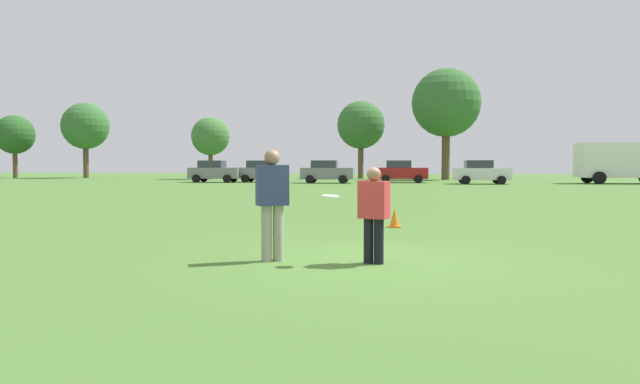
% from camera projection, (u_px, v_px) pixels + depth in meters
% --- Properties ---
extents(ground_plane, '(160.32, 160.32, 0.00)m').
position_uv_depth(ground_plane, '(368.00, 260.00, 9.49)').
color(ground_plane, '#47702D').
extents(player_thrower, '(0.58, 0.47, 1.80)m').
position_uv_depth(player_thrower, '(272.00, 198.00, 9.40)').
color(player_thrower, gray).
rests_on(player_thrower, ground).
extents(player_defender, '(0.51, 0.39, 1.53)m').
position_uv_depth(player_defender, '(374.00, 210.00, 9.17)').
color(player_defender, black).
rests_on(player_defender, ground).
extents(frisbee, '(0.27, 0.27, 0.05)m').
position_uv_depth(frisbee, '(330.00, 196.00, 9.09)').
color(frisbee, white).
extents(traffic_cone, '(0.32, 0.32, 0.48)m').
position_uv_depth(traffic_cone, '(395.00, 218.00, 14.42)').
color(traffic_cone, '#D8590C').
rests_on(traffic_cone, ground).
extents(parked_car_near_left, '(4.26, 2.32, 1.82)m').
position_uv_depth(parked_car_near_left, '(214.00, 171.00, 48.50)').
color(parked_car_near_left, slate).
rests_on(parked_car_near_left, ground).
extents(parked_car_mid_left, '(4.26, 2.32, 1.82)m').
position_uv_depth(parked_car_mid_left, '(262.00, 171.00, 48.94)').
color(parked_car_mid_left, slate).
rests_on(parked_car_mid_left, ground).
extents(parked_car_center, '(4.26, 2.32, 1.82)m').
position_uv_depth(parked_car_center, '(327.00, 172.00, 46.64)').
color(parked_car_center, slate).
rests_on(parked_car_center, ground).
extents(parked_car_mid_right, '(4.26, 2.32, 1.82)m').
position_uv_depth(parked_car_mid_right, '(401.00, 171.00, 47.66)').
color(parked_car_mid_right, maroon).
rests_on(parked_car_mid_right, ground).
extents(parked_car_near_right, '(4.26, 2.32, 1.82)m').
position_uv_depth(parked_car_near_right, '(481.00, 172.00, 44.50)').
color(parked_car_near_right, silver).
rests_on(parked_car_near_right, ground).
extents(box_truck, '(8.57, 3.19, 3.18)m').
position_uv_depth(box_truck, '(632.00, 161.00, 45.26)').
color(box_truck, white).
rests_on(box_truck, ground).
extents(tree_west_oak, '(4.14, 4.14, 6.73)m').
position_uv_depth(tree_west_oak, '(14.00, 135.00, 62.20)').
color(tree_west_oak, brown).
rests_on(tree_west_oak, ground).
extents(tree_west_maple, '(5.00, 5.00, 8.13)m').
position_uv_depth(tree_west_maple, '(85.00, 126.00, 62.94)').
color(tree_west_maple, brown).
rests_on(tree_west_maple, ground).
extents(tree_center_elm, '(3.82, 3.82, 6.20)m').
position_uv_depth(tree_center_elm, '(210.00, 137.00, 58.16)').
color(tree_center_elm, brown).
rests_on(tree_center_elm, ground).
extents(tree_east_birch, '(4.96, 4.96, 8.07)m').
position_uv_depth(tree_east_birch, '(361.00, 125.00, 60.49)').
color(tree_east_birch, brown).
rests_on(tree_east_birch, ground).
extents(tree_east_oak, '(6.60, 6.60, 10.72)m').
position_uv_depth(tree_east_oak, '(446.00, 103.00, 55.98)').
color(tree_east_oak, brown).
rests_on(tree_east_oak, ground).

